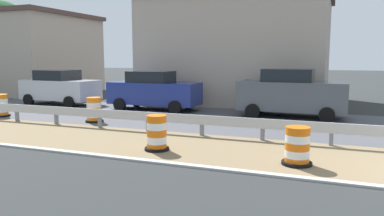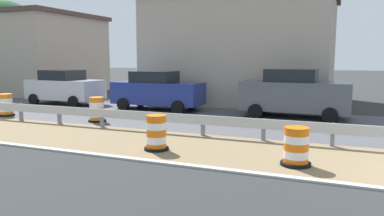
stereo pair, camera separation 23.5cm
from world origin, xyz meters
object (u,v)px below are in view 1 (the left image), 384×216
(traffic_barrel_close, at_px, (157,135))
(utility_pole_near, at_px, (217,34))
(car_mid_far_lane, at_px, (60,87))
(car_distant_c, at_px, (291,93))
(traffic_barrel_nearest, at_px, (297,148))
(traffic_barrel_mid, at_px, (94,111))
(traffic_barrel_far, at_px, (1,107))
(car_distant_a, at_px, (154,91))

(traffic_barrel_close, height_order, utility_pole_near, utility_pole_near)
(car_mid_far_lane, distance_m, car_distant_c, 12.77)
(traffic_barrel_nearest, relative_size, traffic_barrel_close, 0.94)
(traffic_barrel_nearest, xyz_separation_m, traffic_barrel_mid, (3.42, 8.48, 0.04))
(traffic_barrel_close, bearing_deg, traffic_barrel_nearest, -91.04)
(car_distant_c, bearing_deg, traffic_barrel_nearest, -81.34)
(car_distant_c, height_order, utility_pole_near, utility_pole_near)
(car_mid_far_lane, height_order, utility_pole_near, utility_pole_near)
(traffic_barrel_mid, bearing_deg, car_mid_far_lane, 51.86)
(traffic_barrel_close, distance_m, car_distant_c, 8.21)
(traffic_barrel_mid, bearing_deg, utility_pole_near, -24.64)
(traffic_barrel_mid, distance_m, car_mid_far_lane, 6.78)
(traffic_barrel_nearest, height_order, car_distant_c, car_distant_c)
(utility_pole_near, bearing_deg, car_mid_far_lane, 107.55)
(traffic_barrel_far, relative_size, utility_pole_near, 0.14)
(traffic_barrel_nearest, xyz_separation_m, car_mid_far_lane, (7.60, 13.80, 0.56))
(traffic_barrel_nearest, distance_m, utility_pole_near, 12.10)
(traffic_barrel_far, height_order, utility_pole_near, utility_pole_near)
(traffic_barrel_far, bearing_deg, car_mid_far_lane, 6.20)
(traffic_barrel_far, height_order, car_mid_far_lane, car_mid_far_lane)
(traffic_barrel_nearest, height_order, utility_pole_near, utility_pole_near)
(traffic_barrel_close, height_order, car_distant_c, car_distant_c)
(car_mid_far_lane, height_order, car_distant_a, car_distant_a)
(traffic_barrel_close, relative_size, traffic_barrel_mid, 0.99)
(traffic_barrel_nearest, height_order, traffic_barrel_far, traffic_barrel_far)
(traffic_barrel_far, relative_size, car_mid_far_lane, 0.23)
(traffic_barrel_far, bearing_deg, traffic_barrel_mid, -86.42)
(utility_pole_near, bearing_deg, traffic_barrel_nearest, -152.55)
(traffic_barrel_mid, bearing_deg, traffic_barrel_far, 93.58)
(traffic_barrel_nearest, height_order, traffic_barrel_mid, traffic_barrel_mid)
(traffic_barrel_mid, distance_m, car_distant_c, 8.63)
(traffic_barrel_mid, xyz_separation_m, car_distant_c, (4.31, -7.45, 0.62))
(traffic_barrel_mid, distance_m, traffic_barrel_far, 4.84)
(traffic_barrel_close, bearing_deg, utility_pole_near, 7.97)
(car_distant_a, relative_size, car_distant_c, 0.98)
(traffic_barrel_mid, distance_m, car_distant_a, 4.22)
(traffic_barrel_close, xyz_separation_m, utility_pole_near, (10.21, 1.43, 3.45))
(traffic_barrel_nearest, distance_m, car_distant_a, 10.89)
(traffic_barrel_nearest, bearing_deg, traffic_barrel_mid, 68.02)
(traffic_barrel_close, bearing_deg, car_distant_a, 27.58)
(traffic_barrel_nearest, relative_size, utility_pole_near, 0.13)
(traffic_barrel_far, xyz_separation_m, car_mid_far_lane, (4.48, 0.49, 0.53))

